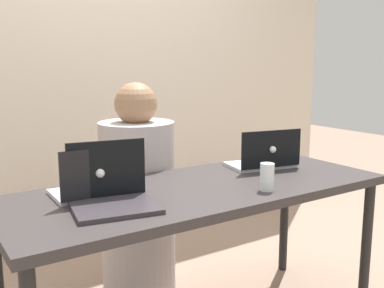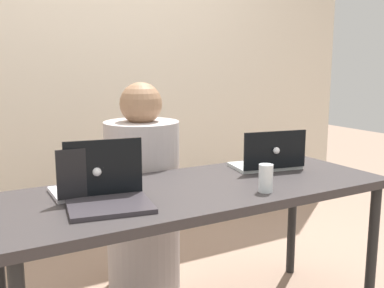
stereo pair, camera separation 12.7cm
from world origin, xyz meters
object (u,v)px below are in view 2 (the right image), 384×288
Objects in this scene: laptop_back_right at (268,160)px; laptop_back_left at (92,184)px; water_glass_right at (266,180)px; person_at_center at (143,200)px; laptop_front_left at (108,192)px.

laptop_back_left is (-0.93, -0.00, 0.00)m from laptop_back_right.
laptop_back_left reaches higher than water_glass_right.
person_at_center is at bearing -131.57° from laptop_back_left.
water_glass_right is at bearing -4.22° from laptop_front_left.
laptop_back_left is at bearing 10.72° from laptop_back_right.
person_at_center is at bearing -30.27° from laptop_back_right.
laptop_back_right is at bearing 19.85° from laptop_front_left.
person_at_center is at bearing 107.30° from water_glass_right.
laptop_front_left is (-0.40, -0.61, 0.26)m from person_at_center.
person_at_center is 0.85m from water_glass_right.
laptop_front_left is at bearing 96.03° from laptop_back_left.
water_glass_right is at bearing 155.31° from laptop_back_left.
person_at_center reaches higher than laptop_front_left.
laptop_back_left is 0.73m from water_glass_right.
person_at_center is at bearing 66.18° from laptop_front_left.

